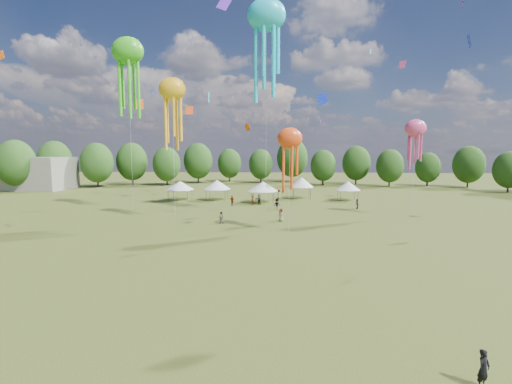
{
  "coord_description": "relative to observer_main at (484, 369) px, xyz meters",
  "views": [
    {
      "loc": [
        0.6,
        -15.92,
        9.42
      ],
      "look_at": [
        -1.29,
        15.0,
        6.0
      ],
      "focal_mm": 25.74,
      "sensor_mm": 36.0,
      "label": 1
    }
  ],
  "objects": [
    {
      "name": "ground",
      "position": [
        -8.83,
        1.64,
        -0.8
      ],
      "size": [
        300.0,
        300.0,
        0.0
      ],
      "primitive_type": "plane",
      "color": "#384416",
      "rests_on": "ground"
    },
    {
      "name": "spectator_near",
      "position": [
        -15.69,
        32.74,
        -0.01
      ],
      "size": [
        0.76,
        0.59,
        1.56
      ],
      "primitive_type": "imported",
      "rotation": [
        0.0,
        0.0,
        3.14
      ],
      "color": "gray",
      "rests_on": "ground"
    },
    {
      "name": "treeline",
      "position": [
        -12.69,
        64.16,
        5.75
      ],
      "size": [
        201.57,
        95.24,
        13.43
      ],
      "color": "#38281C",
      "rests_on": "ground"
    },
    {
      "name": "show_kites",
      "position": [
        -16.5,
        38.41,
        20.25
      ],
      "size": [
        46.05,
        15.91,
        30.42
      ],
      "color": "yellow",
      "rests_on": "ground"
    },
    {
      "name": "spectators_far",
      "position": [
        -8.81,
        47.93,
        0.1
      ],
      "size": [
        21.98,
        24.78,
        1.88
      ],
      "color": "gray",
      "rests_on": "ground"
    },
    {
      "name": "observer_main",
      "position": [
        0.0,
        0.0,
        0.0
      ],
      "size": [
        0.69,
        0.63,
        1.59
      ],
      "primitive_type": "imported",
      "rotation": [
        0.0,
        0.0,
        0.57
      ],
      "color": "black",
      "rests_on": "ground"
    },
    {
      "name": "small_kites",
      "position": [
        -6.41,
        42.79,
        28.5
      ],
      "size": [
        75.02,
        59.16,
        45.55
      ],
      "color": "yellow",
      "rests_on": "ground"
    },
    {
      "name": "festival_tents",
      "position": [
        -12.2,
        56.13,
        2.2
      ],
      "size": [
        37.59,
        11.52,
        4.29
      ],
      "color": "#47474C",
      "rests_on": "ground"
    }
  ]
}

